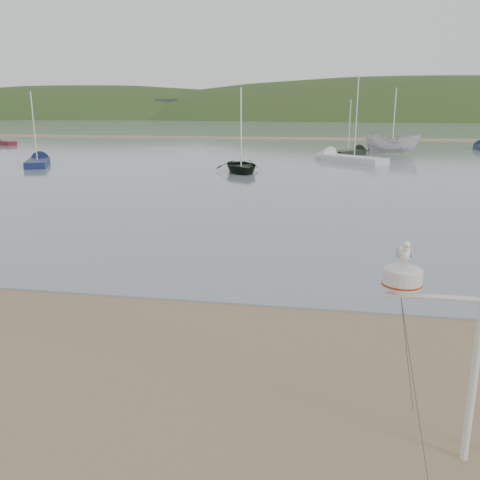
% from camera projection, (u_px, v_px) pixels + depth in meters
% --- Properties ---
extents(ground, '(560.00, 560.00, 0.00)m').
position_uv_depth(ground, '(123.00, 390.00, 8.30)').
color(ground, '#866A4D').
rests_on(ground, ground).
extents(water, '(560.00, 256.00, 0.04)m').
position_uv_depth(water, '(319.00, 125.00, 134.08)').
color(water, slate).
rests_on(water, ground).
extents(sandbar, '(560.00, 7.00, 0.07)m').
position_uv_depth(sandbar, '(309.00, 139.00, 74.98)').
color(sandbar, '#866A4D').
rests_on(sandbar, water).
extents(hill_ridge, '(620.00, 180.00, 80.00)m').
position_uv_depth(hill_ridge, '(364.00, 162.00, 234.09)').
color(hill_ridge, '#243A17').
rests_on(hill_ridge, ground).
extents(far_cottages, '(294.40, 6.30, 8.00)m').
position_uv_depth(far_cottages, '(332.00, 109.00, 193.56)').
color(far_cottages, white).
rests_on(far_cottages, ground).
extents(mast_rig, '(2.09, 2.23, 4.71)m').
position_uv_depth(mast_rig, '(470.00, 383.00, 6.37)').
color(mast_rig, silver).
rests_on(mast_rig, ground).
extents(boat_dark, '(3.26, 1.96, 4.40)m').
position_uv_depth(boat_dark, '(241.00, 141.00, 35.51)').
color(boat_dark, black).
rests_on(boat_dark, water).
extents(boat_white, '(2.09, 2.03, 5.34)m').
position_uv_depth(boat_white, '(394.00, 127.00, 49.28)').
color(boat_white, silver).
rests_on(boat_white, water).
extents(sailboat_blue_near, '(4.01, 6.23, 6.17)m').
position_uv_depth(sailboat_blue_near, '(40.00, 161.00, 41.30)').
color(sailboat_blue_near, '#131C44').
rests_on(sailboat_blue_near, ground).
extents(sailboat_white_near, '(6.89, 6.52, 7.57)m').
position_uv_depth(sailboat_white_near, '(335.00, 157.00, 44.20)').
color(sailboat_white_near, silver).
rests_on(sailboat_white_near, ground).
extents(sailboat_dark_mid, '(4.36, 5.40, 5.65)m').
position_uv_depth(sailboat_dark_mid, '(356.00, 152.00, 49.80)').
color(sailboat_dark_mid, black).
rests_on(sailboat_dark_mid, ground).
extents(dinghy_red_far, '(4.57, 2.95, 1.10)m').
position_uv_depth(dinghy_red_far, '(1.00, 143.00, 63.12)').
color(dinghy_red_far, '#56131D').
rests_on(dinghy_red_far, ground).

